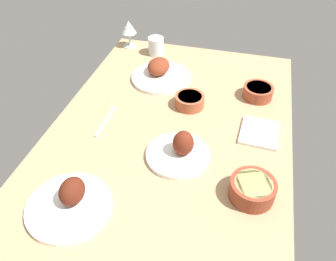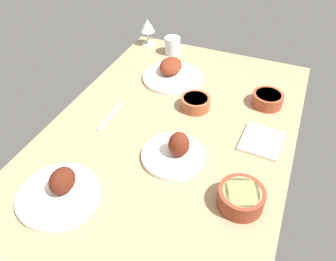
{
  "view_description": "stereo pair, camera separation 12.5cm",
  "coord_description": "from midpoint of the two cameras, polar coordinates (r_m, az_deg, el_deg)",
  "views": [
    {
      "loc": [
        90.63,
        24.03,
        88.56
      ],
      "look_at": [
        0.0,
        0.0,
        6.0
      ],
      "focal_mm": 36.08,
      "sensor_mm": 36.0,
      "label": 1
    },
    {
      "loc": [
        86.63,
        35.85,
        88.56
      ],
      "look_at": [
        0.0,
        0.0,
        6.0
      ],
      "focal_mm": 36.08,
      "sensor_mm": 36.0,
      "label": 2
    }
  ],
  "objects": [
    {
      "name": "plate_near_viewer",
      "position": [
        1.57,
        -3.65,
        9.62
      ],
      "size": [
        27.05,
        27.05,
        7.94
      ],
      "color": "white",
      "rests_on": "dining_table"
    },
    {
      "name": "dining_table",
      "position": [
        1.27,
        -2.8,
        -1.47
      ],
      "size": [
        140.0,
        90.0,
        4.0
      ],
      "primitive_type": "cube",
      "color": "tan",
      "rests_on": "ground"
    },
    {
      "name": "bowl_onions",
      "position": [
        1.38,
        1.09,
        5.0
      ],
      "size": [
        11.98,
        11.98,
        4.93
      ],
      "color": "#A35133",
      "rests_on": "dining_table"
    },
    {
      "name": "plate_far_side",
      "position": [
        1.16,
        -1.05,
        -3.52
      ],
      "size": [
        22.29,
        22.29,
        10.51
      ],
      "color": "white",
      "rests_on": "dining_table"
    },
    {
      "name": "water_tumbler",
      "position": [
        1.75,
        -4.15,
        14.01
      ],
      "size": [
        7.87,
        7.87,
        8.61
      ],
      "primitive_type": "cylinder",
      "color": "silver",
      "rests_on": "dining_table"
    },
    {
      "name": "plate_center_main",
      "position": [
        1.08,
        -19.47,
        -11.4
      ],
      "size": [
        25.63,
        25.63,
        9.48
      ],
      "color": "white",
      "rests_on": "dining_table"
    },
    {
      "name": "folded_napkin",
      "position": [
        1.29,
        12.54,
        -0.5
      ],
      "size": [
        16.6,
        14.66,
        1.2
      ],
      "primitive_type": "cube",
      "rotation": [
        0.0,
        0.0,
        -0.05
      ],
      "color": "white",
      "rests_on": "dining_table"
    },
    {
      "name": "bowl_cream",
      "position": [
        1.46,
        12.62,
        6.35
      ],
      "size": [
        12.49,
        12.49,
        5.22
      ],
      "color": "brown",
      "rests_on": "dining_table"
    },
    {
      "name": "wine_glass",
      "position": [
        1.81,
        -8.69,
        16.62
      ],
      "size": [
        7.6,
        7.6,
        14.0
      ],
      "color": "silver",
      "rests_on": "dining_table"
    },
    {
      "name": "fork_loose",
      "position": [
        1.35,
        -13.12,
        1.44
      ],
      "size": [
        18.53,
        1.13,
        0.8
      ],
      "primitive_type": "cube",
      "rotation": [
        0.0,
        0.0,
        6.27
      ],
      "color": "silver",
      "rests_on": "dining_table"
    },
    {
      "name": "bowl_potatoes",
      "position": [
        1.06,
        10.78,
        -9.85
      ],
      "size": [
        14.06,
        14.06,
        6.27
      ],
      "color": "brown",
      "rests_on": "dining_table"
    }
  ]
}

